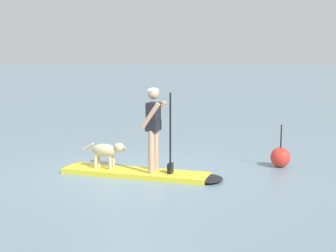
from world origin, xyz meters
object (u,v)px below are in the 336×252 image
Objects in this scene: paddleboard at (146,174)px; marker_buoy at (280,157)px; person_paddler at (154,124)px; dog at (106,151)px.

marker_buoy is at bearing 56.95° from paddleboard.
dog is (-0.96, -0.42, -0.61)m from person_paddler.
person_paddler is at bearing -121.03° from marker_buoy.
paddleboard is 1.04m from person_paddler.
dog is at bearing -156.34° from person_paddler.
paddleboard is 3.53× the size of marker_buoy.
paddleboard is at bearing -123.05° from marker_buoy.
marker_buoy is at bearing 58.97° from person_paddler.
marker_buoy is (1.64, 2.52, 0.17)m from paddleboard.
person_paddler is 1.21m from dog.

